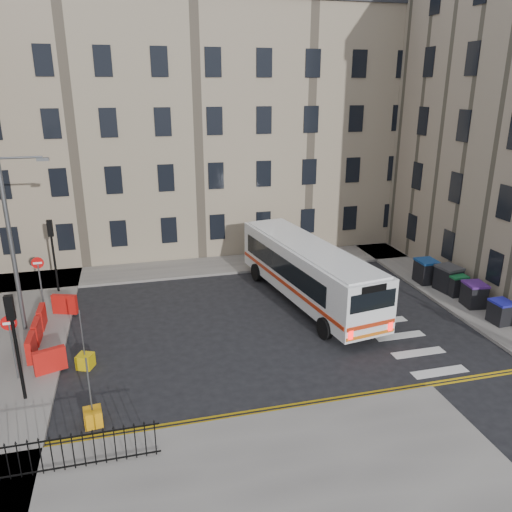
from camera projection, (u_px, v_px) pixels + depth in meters
name	position (u px, v px, depth m)	size (l,w,h in m)	color
ground	(299.00, 320.00, 24.88)	(120.00, 120.00, 0.00)	black
pavement_north	(164.00, 270.00, 31.34)	(36.00, 3.20, 0.15)	slate
pavement_east	(416.00, 274.00, 30.62)	(2.40, 26.00, 0.15)	slate
pavement_sw	(179.00, 497.00, 14.05)	(20.00, 6.00, 0.15)	slate
terrace_north	(134.00, 123.00, 34.68)	(38.30, 10.80, 17.20)	gray
traffic_light_nw	(52.00, 245.00, 27.11)	(0.28, 0.22, 4.10)	black
traffic_light_sw	(14.00, 332.00, 17.48)	(0.28, 0.22, 4.10)	black
streetlamp	(11.00, 244.00, 22.28)	(0.50, 0.22, 8.14)	#595B5E
no_entry_north	(39.00, 272.00, 25.42)	(0.60, 0.08, 3.00)	#595B5E
no_entry_south	(11.00, 334.00, 19.00)	(0.60, 0.08, 3.00)	#595B5E
roadworks_barriers	(45.00, 330.00, 22.36)	(1.66, 6.26, 1.00)	red
iron_railings	(24.00, 460.00, 14.49)	(7.80, 0.04, 1.20)	black
bus	(308.00, 270.00, 26.45)	(4.39, 11.76, 3.12)	white
wheelie_bin_a	(501.00, 312.00, 24.04)	(0.94, 1.06, 1.14)	black
wheelie_bin_b	(474.00, 294.00, 25.89)	(1.13, 1.26, 1.27)	black
wheelie_bin_c	(455.00, 284.00, 27.33)	(0.93, 1.06, 1.17)	black
wheelie_bin_d	(448.00, 278.00, 27.88)	(1.30, 1.44, 1.41)	black
wheelie_bin_e	(426.00, 271.00, 29.03)	(1.09, 1.25, 1.36)	black
bollard_yellow	(85.00, 361.00, 20.55)	(0.60, 0.60, 0.60)	gold
bollard_chevron	(93.00, 417.00, 17.06)	(0.60, 0.60, 0.60)	orange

